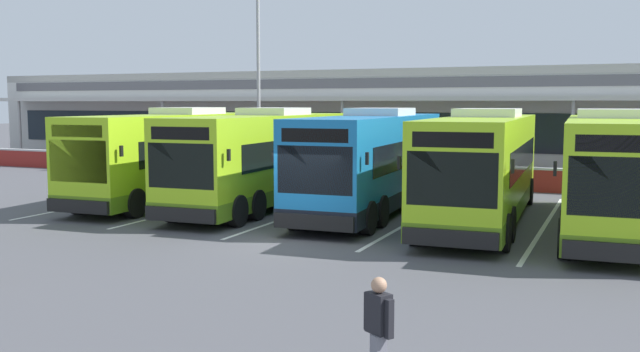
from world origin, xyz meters
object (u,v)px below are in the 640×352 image
object	(u,v)px
coach_bus_leftmost	(177,156)
coach_bus_right_centre	(483,169)
pedestrian_in_dark_coat	(379,330)
coach_bus_centre	(373,163)
lamp_post_west	(258,62)
coach_bus_left_centre	(264,160)
coach_bus_rightmost	(610,174)

from	to	relation	value
coach_bus_leftmost	coach_bus_right_centre	bearing A→B (deg)	-2.08
pedestrian_in_dark_coat	coach_bus_centre	bearing A→B (deg)	109.44
coach_bus_leftmost	coach_bus_centre	xyz separation A→B (m)	(8.43, 0.33, 0.00)
coach_bus_right_centre	lamp_post_west	distance (m)	19.33
coach_bus_centre	pedestrian_in_dark_coat	distance (m)	16.26
coach_bus_centre	pedestrian_in_dark_coat	world-z (taller)	coach_bus_centre
coach_bus_leftmost	coach_bus_left_centre	world-z (taller)	same
coach_bus_leftmost	pedestrian_in_dark_coat	distance (m)	20.41
coach_bus_rightmost	coach_bus_leftmost	bearing A→B (deg)	178.02
coach_bus_right_centre	lamp_post_west	xyz separation A→B (m)	(-14.79, 11.60, 4.50)
coach_bus_centre	coach_bus_rightmost	world-z (taller)	same
pedestrian_in_dark_coat	coach_bus_rightmost	bearing A→B (deg)	79.49
coach_bus_centre	coach_bus_rightmost	size ratio (longest dim) A/B	1.00
coach_bus_leftmost	coach_bus_right_centre	world-z (taller)	same
coach_bus_leftmost	lamp_post_west	distance (m)	12.22
coach_bus_leftmost	coach_bus_left_centre	bearing A→B (deg)	-1.15
coach_bus_right_centre	coach_bus_rightmost	size ratio (longest dim) A/B	1.00
coach_bus_rightmost	pedestrian_in_dark_coat	bearing A→B (deg)	-100.51
coach_bus_centre	pedestrian_in_dark_coat	bearing A→B (deg)	-70.56
coach_bus_right_centre	coach_bus_rightmost	bearing A→B (deg)	-1.64
lamp_post_west	coach_bus_left_centre	bearing A→B (deg)	-60.54
coach_bus_left_centre	coach_bus_leftmost	bearing A→B (deg)	178.85
coach_bus_leftmost	coach_bus_left_centre	size ratio (longest dim) A/B	1.00
coach_bus_leftmost	coach_bus_rightmost	size ratio (longest dim) A/B	1.00
coach_bus_right_centre	coach_bus_rightmost	world-z (taller)	same
coach_bus_left_centre	pedestrian_in_dark_coat	bearing A→B (deg)	-56.90
coach_bus_left_centre	coach_bus_rightmost	size ratio (longest dim) A/B	1.00
lamp_post_west	coach_bus_rightmost	bearing A→B (deg)	-32.02
coach_bus_centre	pedestrian_in_dark_coat	xyz separation A→B (m)	(5.40, -15.31, -0.91)
pedestrian_in_dark_coat	lamp_post_west	world-z (taller)	lamp_post_west
lamp_post_west	coach_bus_centre	bearing A→B (deg)	-45.44
coach_bus_rightmost	coach_bus_centre	bearing A→B (deg)	173.64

